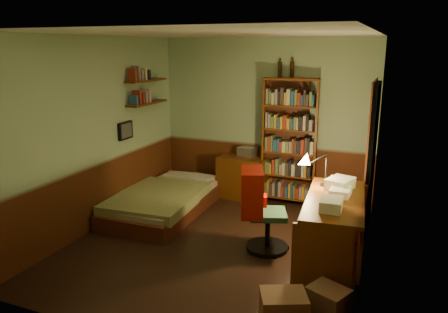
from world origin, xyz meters
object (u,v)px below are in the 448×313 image
at_px(bookshelf, 289,142).
at_px(desk_lamp, 326,164).
at_px(dresser, 242,178).
at_px(cardboard_box_b, 328,300).
at_px(mini_stereo, 247,151).
at_px(cardboard_box_a, 283,309).
at_px(bed, 164,193).
at_px(office_chair, 268,206).
at_px(desk, 333,232).

xyz_separation_m(bookshelf, desk_lamp, (0.81, -1.42, 0.09)).
height_order(dresser, cardboard_box_b, dresser).
height_order(mini_stereo, cardboard_box_a, mini_stereo).
height_order(bed, dresser, dresser).
relative_size(desk_lamp, office_chair, 0.47).
bearing_deg(desk, cardboard_box_b, -87.87).
bearing_deg(mini_stereo, dresser, -93.22).
bearing_deg(mini_stereo, office_chair, -49.03).
xyz_separation_m(bed, bookshelf, (1.63, 1.11, 0.69)).
bearing_deg(mini_stereo, bookshelf, 11.08).
height_order(dresser, desk, desk).
relative_size(mini_stereo, cardboard_box_a, 0.69).
bearing_deg(bookshelf, desk_lamp, -68.10).
bearing_deg(bookshelf, office_chair, -91.47).
relative_size(bed, mini_stereo, 7.24).
distance_m(dresser, bookshelf, 0.99).
relative_size(desk_lamp, cardboard_box_b, 1.54).
relative_size(desk, office_chair, 1.32).
bearing_deg(office_chair, desk_lamp, 7.99).
xyz_separation_m(dresser, cardboard_box_b, (1.85, -2.72, -0.23)).
xyz_separation_m(dresser, desk_lamp, (1.55, -1.33, 0.73)).
xyz_separation_m(office_chair, cardboard_box_b, (0.92, -1.06, -0.45)).
bearing_deg(desk_lamp, bed, -174.12).
bearing_deg(cardboard_box_a, bookshelf, 103.65).
height_order(dresser, bookshelf, bookshelf).
xyz_separation_m(bed, desk_lamp, (2.44, -0.30, 0.78)).
xyz_separation_m(bookshelf, desk, (0.99, -1.83, -0.59)).
bearing_deg(cardboard_box_a, desk, 80.18).
bearing_deg(bed, bookshelf, 33.42).
bearing_deg(dresser, desk, -40.17).
height_order(office_chair, cardboard_box_b, office_chair).
distance_m(dresser, cardboard_box_a, 3.42).
xyz_separation_m(dresser, office_chair, (0.94, -1.66, 0.22)).
height_order(bed, office_chair, office_chair).
height_order(mini_stereo, bookshelf, bookshelf).
bearing_deg(cardboard_box_a, dresser, 116.23).
bearing_deg(bed, dresser, 48.35).
distance_m(desk_lamp, office_chair, 0.86).
relative_size(office_chair, cardboard_box_b, 3.24).
height_order(dresser, cardboard_box_a, dresser).
height_order(desk_lamp, cardboard_box_b, desk_lamp).
height_order(bookshelf, desk, bookshelf).
relative_size(bed, desk_lamp, 3.74).
relative_size(mini_stereo, office_chair, 0.24).
relative_size(desk, cardboard_box_b, 4.27).
bearing_deg(desk, bookshelf, 113.44).
bearing_deg(dresser, cardboard_box_b, -50.60).
height_order(bookshelf, cardboard_box_a, bookshelf).
distance_m(mini_stereo, bookshelf, 0.74).
distance_m(bed, desk, 2.72).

